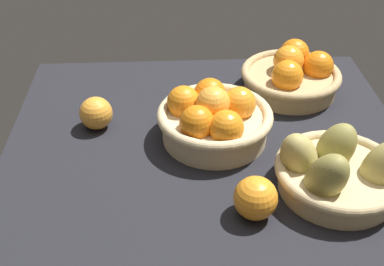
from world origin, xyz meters
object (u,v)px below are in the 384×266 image
Objects in this scene: basket_far_right at (292,75)px; basket_near_right_pears at (337,171)px; loose_orange_back_gap at (96,113)px; basket_center at (214,118)px; loose_orange_front_gap at (255,198)px.

basket_near_right_pears is at bearing -89.48° from basket_far_right.
basket_near_right_pears is at bearing -26.04° from loose_orange_back_gap.
basket_near_right_pears is 50.81cm from loose_orange_back_gap.
loose_orange_back_gap is at bearing 153.96° from basket_near_right_pears.
loose_orange_front_gap is at bearing -77.12° from basket_center.
loose_orange_front_gap is at bearing -159.44° from basket_near_right_pears.
basket_near_right_pears reaches higher than basket_center.
basket_center is at bearing -137.61° from basket_far_right.
basket_near_right_pears is 3.57× the size of loose_orange_back_gap.
basket_near_right_pears reaches higher than loose_orange_back_gap.
loose_orange_front_gap is (5.20, -22.76, -1.28)cm from basket_center.
basket_near_right_pears reaches higher than basket_far_right.
basket_near_right_pears is 1.07× the size of basket_far_right.
loose_orange_front_gap is at bearing -110.31° from basket_far_right.
basket_far_right reaches higher than loose_orange_front_gap.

